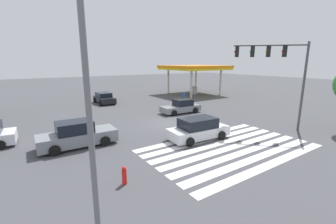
{
  "coord_description": "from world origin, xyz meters",
  "views": [
    {
      "loc": [
        -10.91,
        -16.32,
        5.46
      ],
      "look_at": [
        0.0,
        0.0,
        1.04
      ],
      "focal_mm": 24.0,
      "sensor_mm": 36.0,
      "label": 1
    }
  ],
  "objects_px": {
    "pedestrian": "(183,96)",
    "street_light_pole_b": "(85,59)",
    "fire_hydrant": "(124,175)",
    "traffic_signal_mast": "(278,65)",
    "car_2": "(181,107)",
    "car_3": "(104,98)",
    "car_4": "(77,135)",
    "car_0": "(198,129)"
  },
  "relations": [
    {
      "from": "pedestrian",
      "to": "fire_hydrant",
      "type": "xyz_separation_m",
      "value": [
        -14.57,
        -14.55,
        -0.51
      ]
    },
    {
      "from": "car_0",
      "to": "car_4",
      "type": "height_order",
      "value": "car_4"
    },
    {
      "from": "street_light_pole_b",
      "to": "pedestrian",
      "type": "bearing_deg",
      "value": 46.66
    },
    {
      "from": "pedestrian",
      "to": "car_0",
      "type": "bearing_deg",
      "value": 12.22
    },
    {
      "from": "car_3",
      "to": "street_light_pole_b",
      "type": "height_order",
      "value": "street_light_pole_b"
    },
    {
      "from": "traffic_signal_mast",
      "to": "car_4",
      "type": "distance_m",
      "value": 15.75
    },
    {
      "from": "car_3",
      "to": "pedestrian",
      "type": "relative_size",
      "value": 2.51
    },
    {
      "from": "car_2",
      "to": "pedestrian",
      "type": "height_order",
      "value": "pedestrian"
    },
    {
      "from": "car_4",
      "to": "pedestrian",
      "type": "distance_m",
      "value": 17.43
    },
    {
      "from": "car_3",
      "to": "fire_hydrant",
      "type": "xyz_separation_m",
      "value": [
        -5.86,
        -20.56,
        -0.26
      ]
    },
    {
      "from": "fire_hydrant",
      "to": "traffic_signal_mast",
      "type": "bearing_deg",
      "value": 5.38
    },
    {
      "from": "traffic_signal_mast",
      "to": "fire_hydrant",
      "type": "distance_m",
      "value": 14.49
    },
    {
      "from": "car_3",
      "to": "fire_hydrant",
      "type": "distance_m",
      "value": 21.38
    },
    {
      "from": "traffic_signal_mast",
      "to": "car_3",
      "type": "relative_size",
      "value": 1.64
    },
    {
      "from": "traffic_signal_mast",
      "to": "street_light_pole_b",
      "type": "bearing_deg",
      "value": 60.64
    },
    {
      "from": "street_light_pole_b",
      "to": "traffic_signal_mast",
      "type": "bearing_deg",
      "value": 15.64
    },
    {
      "from": "car_4",
      "to": "fire_hydrant",
      "type": "distance_m",
      "value": 6.17
    },
    {
      "from": "car_0",
      "to": "pedestrian",
      "type": "xyz_separation_m",
      "value": [
        7.7,
        11.73,
        0.21
      ]
    },
    {
      "from": "pedestrian",
      "to": "street_light_pole_b",
      "type": "xyz_separation_m",
      "value": [
        -16.67,
        -17.67,
        4.57
      ]
    },
    {
      "from": "car_0",
      "to": "pedestrian",
      "type": "height_order",
      "value": "pedestrian"
    },
    {
      "from": "car_4",
      "to": "pedestrian",
      "type": "xyz_separation_m",
      "value": [
        15.26,
        8.43,
        0.18
      ]
    },
    {
      "from": "car_2",
      "to": "street_light_pole_b",
      "type": "height_order",
      "value": "street_light_pole_b"
    },
    {
      "from": "traffic_signal_mast",
      "to": "car_4",
      "type": "xyz_separation_m",
      "value": [
        -14.3,
        4.84,
        -4.46
      ]
    },
    {
      "from": "car_4",
      "to": "fire_hydrant",
      "type": "bearing_deg",
      "value": -82.5
    },
    {
      "from": "traffic_signal_mast",
      "to": "car_4",
      "type": "relative_size",
      "value": 1.42
    },
    {
      "from": "car_2",
      "to": "street_light_pole_b",
      "type": "relative_size",
      "value": 0.47
    },
    {
      "from": "car_2",
      "to": "car_3",
      "type": "relative_size",
      "value": 1.05
    },
    {
      "from": "pedestrian",
      "to": "street_light_pole_b",
      "type": "distance_m",
      "value": 24.72
    },
    {
      "from": "car_2",
      "to": "pedestrian",
      "type": "xyz_separation_m",
      "value": [
        3.6,
        4.29,
        0.29
      ]
    },
    {
      "from": "car_2",
      "to": "car_3",
      "type": "distance_m",
      "value": 11.5
    },
    {
      "from": "traffic_signal_mast",
      "to": "car_2",
      "type": "relative_size",
      "value": 1.56
    },
    {
      "from": "car_2",
      "to": "car_3",
      "type": "height_order",
      "value": "car_2"
    },
    {
      "from": "car_2",
      "to": "car_3",
      "type": "xyz_separation_m",
      "value": [
        -5.11,
        10.31,
        0.03
      ]
    },
    {
      "from": "traffic_signal_mast",
      "to": "car_0",
      "type": "bearing_deg",
      "value": 32.17
    },
    {
      "from": "car_3",
      "to": "car_2",
      "type": "bearing_deg",
      "value": 27.13
    },
    {
      "from": "traffic_signal_mast",
      "to": "car_3",
      "type": "bearing_deg",
      "value": -23.09
    },
    {
      "from": "car_2",
      "to": "street_light_pole_b",
      "type": "bearing_deg",
      "value": 49.4
    },
    {
      "from": "street_light_pole_b",
      "to": "fire_hydrant",
      "type": "xyz_separation_m",
      "value": [
        2.1,
        3.12,
        -5.08
      ]
    },
    {
      "from": "car_3",
      "to": "pedestrian",
      "type": "distance_m",
      "value": 10.59
    },
    {
      "from": "pedestrian",
      "to": "fire_hydrant",
      "type": "relative_size",
      "value": 1.96
    },
    {
      "from": "fire_hydrant",
      "to": "car_3",
      "type": "bearing_deg",
      "value": 74.09
    },
    {
      "from": "car_0",
      "to": "fire_hydrant",
      "type": "bearing_deg",
      "value": -153.74
    }
  ]
}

